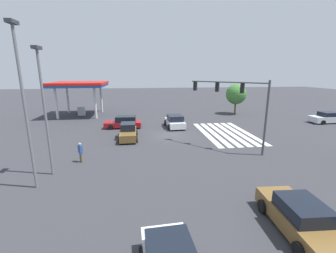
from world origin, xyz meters
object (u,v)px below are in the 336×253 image
object	(u,v)px
car_0	(128,132)
street_light_pole_a	(44,102)
street_light_pole_b	(23,96)
car_3	(175,121)
pedestrian	(80,151)
car_1	(327,118)
car_2	(300,218)
traffic_signal_mast	(237,98)
car_4	(124,122)
tree_corner_a	(236,94)

from	to	relation	value
car_0	street_light_pole_a	distance (m)	10.24
street_light_pole_a	street_light_pole_b	bearing A→B (deg)	170.35
car_3	pedestrian	bearing A→B (deg)	135.47
car_1	car_2	bearing A→B (deg)	44.43
car_0	car_3	distance (m)	7.14
traffic_signal_mast	car_4	xyz separation A→B (m)	(9.55, 10.46, -3.98)
traffic_signal_mast	street_light_pole_a	bearing A→B (deg)	58.18
car_0	car_3	xyz separation A→B (m)	(4.37, -5.65, 0.02)
traffic_signal_mast	car_4	world-z (taller)	traffic_signal_mast
car_0	car_3	size ratio (longest dim) A/B	1.00
tree_corner_a	car_0	bearing A→B (deg)	125.81
traffic_signal_mast	street_light_pole_a	distance (m)	14.93
car_1	pedestrian	bearing A→B (deg)	16.98
street_light_pole_b	traffic_signal_mast	bearing A→B (deg)	-70.63
car_3	pedestrian	distance (m)	13.73
car_0	street_light_pole_b	world-z (taller)	street_light_pole_b
car_1	tree_corner_a	xyz separation A→B (m)	(8.07, 9.90, 2.59)
street_light_pole_a	traffic_signal_mast	bearing A→B (deg)	-76.82
car_4	traffic_signal_mast	bearing A→B (deg)	140.17
tree_corner_a	car_4	bearing A→B (deg)	112.36
car_0	car_4	distance (m)	5.06
car_2	car_3	xyz separation A→B (m)	(19.75, 2.42, 0.06)
street_light_pole_a	street_light_pole_b	distance (m)	1.92
car_0	car_1	world-z (taller)	car_0
car_1	pedestrian	distance (m)	32.12
car_3	street_light_pole_a	xyz separation A→B (m)	(-12.32, 10.48, 4.26)
car_2	car_4	world-z (taller)	car_2
car_3	car_4	xyz separation A→B (m)	(0.64, 6.40, -0.05)
car_4	tree_corner_a	size ratio (longest dim) A/B	0.92
tree_corner_a	street_light_pole_b	bearing A→B (deg)	134.82
pedestrian	car_3	bearing A→B (deg)	7.42
car_3	car_4	size ratio (longest dim) A/B	0.94
traffic_signal_mast	car_2	distance (m)	11.67
car_0	tree_corner_a	bearing A→B (deg)	125.18
car_4	street_light_pole_b	distance (m)	16.16
car_3	tree_corner_a	world-z (taller)	tree_corner_a
car_0	pedestrian	xyz separation A→B (m)	(-5.96, 3.40, 0.14)
car_2	tree_corner_a	distance (m)	29.31
car_0	car_3	bearing A→B (deg)	127.05
car_3	car_0	bearing A→B (deg)	124.40
car_0	car_4	size ratio (longest dim) A/B	0.94
street_light_pole_a	tree_corner_a	distance (m)	29.96
car_3	street_light_pole_a	world-z (taller)	street_light_pole_a
car_1	car_3	xyz separation A→B (m)	(0.08, 21.38, 0.04)
car_2	traffic_signal_mast	bearing A→B (deg)	-5.43
traffic_signal_mast	car_1	size ratio (longest dim) A/B	1.39
street_light_pole_b	tree_corner_a	world-z (taller)	street_light_pole_b
car_0	street_light_pole_a	bearing A→B (deg)	-31.87
car_0	car_1	size ratio (longest dim) A/B	0.95
car_2	street_light_pole_b	size ratio (longest dim) A/B	0.50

